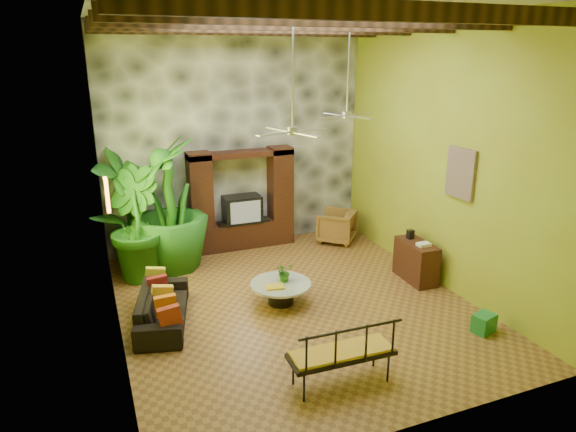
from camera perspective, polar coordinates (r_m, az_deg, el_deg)
name	(u,v)px	position (r m, az deg, el deg)	size (l,w,h in m)	color
ground	(294,304)	(9.45, 0.68, -9.71)	(7.00, 7.00, 0.00)	brown
ceiling	(295,8)	(8.42, 0.81, 22.13)	(6.00, 7.00, 0.02)	silver
back_wall	(235,138)	(11.84, -5.87, 8.61)	(6.00, 0.02, 5.00)	olive
left_wall	(105,185)	(7.96, -19.64, 3.23)	(0.02, 7.00, 5.00)	olive
right_wall	(442,156)	(10.11, 16.74, 6.41)	(0.02, 7.00, 5.00)	olive
stone_accent_wall	(236,138)	(11.79, -5.78, 8.57)	(5.98, 0.10, 4.98)	#36393D
ceiling_beams	(295,23)	(8.40, 0.81, 20.63)	(5.95, 5.36, 0.22)	#3C2413
entertainment_center	(242,207)	(11.84, -5.14, 1.01)	(2.40, 0.55, 2.30)	black
ceiling_fan_front	(293,117)	(8.00, 0.54, 10.90)	(1.28, 1.28, 1.86)	#ABACB0
ceiling_fan_back	(347,104)	(10.21, 6.60, 12.25)	(1.28, 1.28, 1.86)	#ABACB0
wall_art_mask	(107,195)	(9.03, -19.48, 2.24)	(0.06, 0.32, 0.55)	gold
wall_art_painting	(461,173)	(9.67, 18.63, 4.53)	(0.06, 0.70, 0.90)	#245584
sofa	(163,307)	(8.98, -13.74, -9.80)	(1.92, 0.75, 0.56)	black
wicker_armchair	(336,226)	(12.34, 5.40, -1.15)	(0.82, 0.84, 0.76)	olive
tall_plant_a	(126,208)	(11.24, -17.57, 0.87)	(1.32, 0.90, 2.51)	#1B5717
tall_plant_b	(133,224)	(10.55, -16.79, -0.90)	(1.24, 1.00, 2.25)	#22681B
tall_plant_c	(169,205)	(10.76, -13.08, 1.25)	(1.56, 1.56, 2.78)	#21681B
coffee_table	(281,290)	(9.36, -0.81, -8.24)	(1.10, 1.10, 0.40)	black
centerpiece_plant	(284,272)	(9.31, -0.40, -6.22)	(0.31, 0.27, 0.35)	#28651A
yellow_tray	(275,287)	(9.11, -1.47, -7.88)	(0.32, 0.23, 0.03)	gold
iron_bench	(344,351)	(7.13, 6.27, -14.72)	(1.48, 0.57, 0.57)	black
side_console	(416,261)	(10.54, 14.03, -4.89)	(0.45, 0.99, 0.79)	#371B11
green_bin	(484,323)	(9.09, 20.93, -11.06)	(0.36, 0.27, 0.31)	#217E3F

